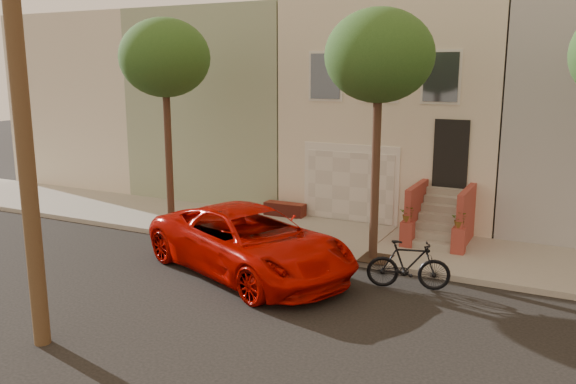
% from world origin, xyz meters
% --- Properties ---
extents(ground, '(90.00, 90.00, 0.00)m').
position_xyz_m(ground, '(0.00, 0.00, 0.00)').
color(ground, black).
rests_on(ground, ground).
extents(sidewalk, '(40.00, 3.70, 0.15)m').
position_xyz_m(sidewalk, '(0.00, 5.35, 0.07)').
color(sidewalk, gray).
rests_on(sidewalk, ground).
extents(house_row, '(33.10, 11.70, 7.00)m').
position_xyz_m(house_row, '(0.00, 11.19, 3.64)').
color(house_row, beige).
rests_on(house_row, sidewalk).
extents(tree_left, '(2.70, 2.57, 6.30)m').
position_xyz_m(tree_left, '(-5.50, 3.90, 5.26)').
color(tree_left, '#2D2116').
rests_on(tree_left, sidewalk).
extents(tree_mid, '(2.70, 2.57, 6.30)m').
position_xyz_m(tree_mid, '(1.00, 3.90, 5.26)').
color(tree_mid, '#2D2116').
rests_on(tree_mid, sidewalk).
extents(pickup_truck, '(6.46, 4.72, 1.63)m').
position_xyz_m(pickup_truck, '(-1.50, 1.85, 0.82)').
color(pickup_truck, '#B70700').
rests_on(pickup_truck, ground).
extents(motorcycle, '(1.98, 1.03, 1.14)m').
position_xyz_m(motorcycle, '(2.30, 2.57, 0.57)').
color(motorcycle, black).
rests_on(motorcycle, ground).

